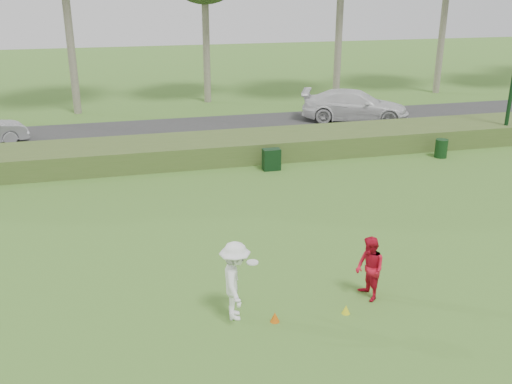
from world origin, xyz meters
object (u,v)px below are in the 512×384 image
object	(u,v)px
player_white	(235,281)
trash_bin	(441,148)
player_red	(370,269)
cone_orange	(275,317)
utility_cabinet	(271,159)
car_right	(355,106)
cone_yellow	(346,309)

from	to	relation	value
player_white	trash_bin	size ratio (longest dim) A/B	2.32
player_red	cone_orange	size ratio (longest dim) A/B	6.79
player_red	utility_cabinet	bearing A→B (deg)	172.89
player_red	player_white	bearing A→B (deg)	-94.11
player_white	trash_bin	xyz separation A→B (m)	(11.48, 10.26, -0.53)
player_white	utility_cabinet	world-z (taller)	player_white
player_white	car_right	size ratio (longest dim) A/B	0.32
cone_orange	player_red	bearing A→B (deg)	9.92
car_right	utility_cabinet	bearing A→B (deg)	160.68
trash_bin	car_right	world-z (taller)	car_right
player_white	trash_bin	world-z (taller)	player_white
player_red	cone_yellow	world-z (taller)	player_red
player_red	trash_bin	bearing A→B (deg)	136.83
player_red	car_right	bearing A→B (deg)	152.99
player_red	utility_cabinet	distance (m)	10.37
player_red	car_right	size ratio (longest dim) A/B	0.28
cone_yellow	car_right	xyz separation A→B (m)	(8.01, 18.00, 0.79)
cone_yellow	player_red	bearing A→B (deg)	33.39
trash_bin	car_right	distance (m)	7.32
player_white	player_red	distance (m)	3.31
utility_cabinet	trash_bin	world-z (taller)	utility_cabinet
player_white	cone_orange	size ratio (longest dim) A/B	7.94
utility_cabinet	car_right	distance (m)	9.83
cone_yellow	utility_cabinet	bearing A→B (deg)	83.45
utility_cabinet	cone_orange	bearing A→B (deg)	-105.69
car_right	player_red	bearing A→B (deg)	-178.28
player_white	utility_cabinet	size ratio (longest dim) A/B	2.12
player_red	car_right	distance (m)	18.91
utility_cabinet	trash_bin	bearing A→B (deg)	-1.30
player_red	cone_yellow	size ratio (longest dim) A/B	7.38
utility_cabinet	trash_bin	distance (m)	7.71
car_right	cone_yellow	bearing A→B (deg)	-179.82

